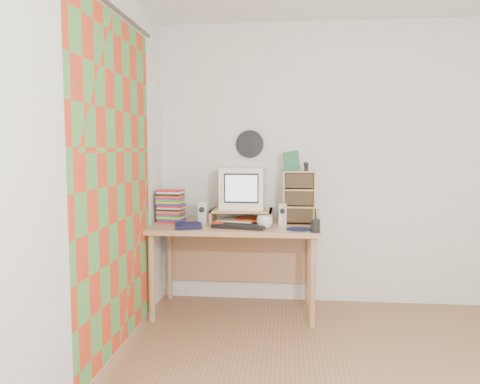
% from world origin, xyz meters
% --- Properties ---
extents(back_wall, '(3.50, 0.00, 3.50)m').
position_xyz_m(back_wall, '(0.00, 1.75, 1.25)').
color(back_wall, silver).
rests_on(back_wall, floor).
extents(left_wall, '(0.00, 3.50, 3.50)m').
position_xyz_m(left_wall, '(-1.75, 0.00, 1.25)').
color(left_wall, silver).
rests_on(left_wall, floor).
extents(curtain, '(0.00, 2.20, 2.20)m').
position_xyz_m(curtain, '(-1.71, 0.48, 1.15)').
color(curtain, red).
rests_on(curtain, left_wall).
extents(wall_disc, '(0.25, 0.02, 0.25)m').
position_xyz_m(wall_disc, '(-0.93, 1.73, 1.43)').
color(wall_disc, black).
rests_on(wall_disc, back_wall).
extents(desk, '(1.40, 0.70, 0.75)m').
position_xyz_m(desk, '(-1.03, 1.44, 0.62)').
color(desk, tan).
rests_on(desk, floor).
extents(monitor_riser, '(0.52, 0.30, 0.12)m').
position_xyz_m(monitor_riser, '(-0.98, 1.48, 0.84)').
color(monitor_riser, tan).
rests_on(monitor_riser, desk).
extents(crt_monitor, '(0.39, 0.39, 0.35)m').
position_xyz_m(crt_monitor, '(-0.97, 1.53, 1.05)').
color(crt_monitor, white).
rests_on(crt_monitor, monitor_riser).
extents(speaker_left, '(0.08, 0.08, 0.19)m').
position_xyz_m(speaker_left, '(-1.31, 1.41, 0.85)').
color(speaker_left, '#B2B2B7').
rests_on(speaker_left, desk).
extents(speaker_right, '(0.07, 0.07, 0.18)m').
position_xyz_m(speaker_right, '(-0.63, 1.46, 0.84)').
color(speaker_right, '#B2B2B7').
rests_on(speaker_right, desk).
extents(keyboard, '(0.45, 0.23, 0.03)m').
position_xyz_m(keyboard, '(-0.97, 1.21, 0.76)').
color(keyboard, black).
rests_on(keyboard, desk).
extents(dvd_stack, '(0.23, 0.18, 0.30)m').
position_xyz_m(dvd_stack, '(-1.60, 1.48, 0.90)').
color(dvd_stack, brown).
rests_on(dvd_stack, desk).
extents(cd_rack, '(0.27, 0.15, 0.45)m').
position_xyz_m(cd_rack, '(-0.49, 1.50, 0.98)').
color(cd_rack, tan).
rests_on(cd_rack, desk).
extents(mug, '(0.16, 0.16, 0.10)m').
position_xyz_m(mug, '(-0.77, 1.23, 0.80)').
color(mug, silver).
rests_on(mug, desk).
extents(diary, '(0.30, 0.25, 0.05)m').
position_xyz_m(diary, '(-1.50, 1.21, 0.78)').
color(diary, '#0F1038').
rests_on(diary, desk).
extents(mousepad, '(0.22, 0.22, 0.00)m').
position_xyz_m(mousepad, '(-0.49, 1.20, 0.75)').
color(mousepad, '#101735').
rests_on(mousepad, desk).
extents(pen_cup, '(0.09, 0.09, 0.14)m').
position_xyz_m(pen_cup, '(-0.38, 1.07, 0.82)').
color(pen_cup, black).
rests_on(pen_cup, desk).
extents(papers, '(0.35, 0.28, 0.04)m').
position_xyz_m(papers, '(-0.97, 1.49, 0.77)').
color(papers, silver).
rests_on(papers, desk).
extents(red_box, '(0.10, 0.08, 0.04)m').
position_xyz_m(red_box, '(-1.16, 1.24, 0.77)').
color(red_box, '#B02012').
rests_on(red_box, desk).
extents(game_box, '(0.13, 0.05, 0.17)m').
position_xyz_m(game_box, '(-0.56, 1.49, 1.28)').
color(game_box, '#18552E').
rests_on(game_box, cd_rack).
extents(webcam, '(0.05, 0.05, 0.08)m').
position_xyz_m(webcam, '(-0.44, 1.46, 1.24)').
color(webcam, black).
rests_on(webcam, cd_rack).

